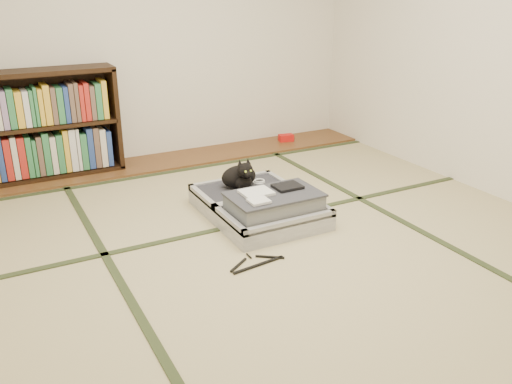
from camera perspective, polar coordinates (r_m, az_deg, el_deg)
name	(u,v)px	position (r m, az deg, el deg)	size (l,w,h in m)	color
floor	(274,247)	(3.52, 1.95, -5.77)	(4.50, 4.50, 0.00)	tan
wood_strip	(170,160)	(5.22, -9.01, 3.30)	(4.00, 0.50, 0.02)	brown
red_item	(286,138)	(5.76, 3.18, 5.72)	(0.15, 0.09, 0.07)	red
room_shell	(278,9)	(3.14, 2.31, 18.71)	(4.50, 4.50, 4.50)	white
tatami_borders	(241,218)	(3.92, -1.64, -2.80)	(4.00, 4.50, 0.01)	#2D381E
bookcase	(36,128)	(4.94, -22.17, 6.27)	(1.37, 0.31, 0.92)	black
suitcase	(261,205)	(3.89, 0.51, -1.42)	(0.71, 0.95, 0.28)	#BABBC0
cat	(240,176)	(4.08, -1.66, 1.66)	(0.32, 0.32, 0.25)	black
cable_coil	(259,181)	(4.22, 0.32, 1.12)	(0.10, 0.10, 0.02)	white
hanger	(256,263)	(3.32, 0.04, -7.45)	(0.37, 0.19, 0.01)	black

